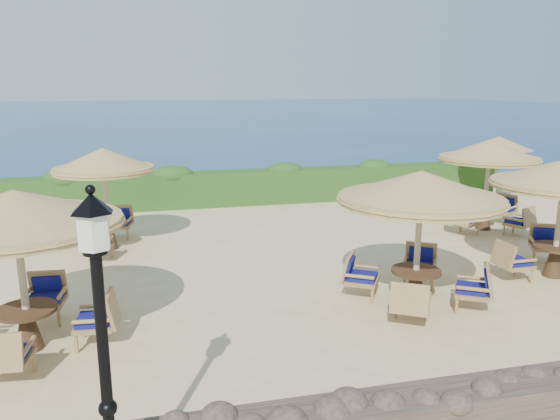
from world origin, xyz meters
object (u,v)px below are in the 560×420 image
object	(u,v)px
cafe_set_0	(18,235)
cafe_set_4	(488,168)
lamp_post	(105,375)
extra_parasol	(499,143)
cafe_set_3	(104,175)
cafe_set_1	(420,210)

from	to	relation	value
cafe_set_0	cafe_set_4	world-z (taller)	same
lamp_post	extra_parasol	world-z (taller)	lamp_post
lamp_post	cafe_set_3	bearing A→B (deg)	93.61
lamp_post	cafe_set_4	bearing A→B (deg)	41.35
lamp_post	extra_parasol	bearing A→B (deg)	43.60
cafe_set_1	cafe_set_3	bearing A→B (deg)	139.15
cafe_set_0	cafe_set_3	size ratio (longest dim) A/B	1.14
cafe_set_3	cafe_set_4	distance (m)	10.72
cafe_set_0	cafe_set_1	size ratio (longest dim) A/B	1.03
cafe_set_4	lamp_post	bearing A→B (deg)	-138.65
extra_parasol	cafe_set_0	size ratio (longest dim) A/B	0.73
cafe_set_0	cafe_set_3	bearing A→B (deg)	80.22
lamp_post	extra_parasol	size ratio (longest dim) A/B	1.38
extra_parasol	cafe_set_4	world-z (taller)	cafe_set_4
cafe_set_3	cafe_set_4	bearing A→B (deg)	-2.96
extra_parasol	cafe_set_3	distance (m)	13.44
extra_parasol	cafe_set_4	bearing A→B (deg)	-128.75
cafe_set_1	lamp_post	bearing A→B (deg)	-142.35
lamp_post	cafe_set_3	size ratio (longest dim) A/B	1.15
cafe_set_4	extra_parasol	bearing A→B (deg)	51.25
cafe_set_0	cafe_set_3	xyz separation A→B (m)	(0.94, 5.46, 0.03)
lamp_post	cafe_set_0	world-z (taller)	lamp_post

